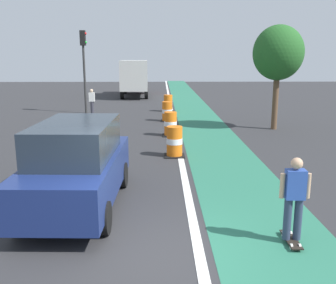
{
  "coord_description": "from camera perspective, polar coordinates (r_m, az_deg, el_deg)",
  "views": [
    {
      "loc": [
        0.23,
        -6.31,
        3.48
      ],
      "look_at": [
        0.41,
        4.34,
        1.1
      ],
      "focal_mm": 40.57,
      "sensor_mm": 36.0,
      "label": 1
    }
  ],
  "objects": [
    {
      "name": "ground_plane",
      "position": [
        7.21,
        -2.78,
        -16.28
      ],
      "size": [
        100.0,
        100.0,
        0.0
      ],
      "primitive_type": "plane",
      "color": "#2D2D30"
    },
    {
      "name": "traffic_barrel_front",
      "position": [
        13.55,
        0.98,
        0.03
      ],
      "size": [
        0.73,
        0.73,
        1.09
      ],
      "color": "orange",
      "rests_on": "ground"
    },
    {
      "name": "lane_divider_stripe",
      "position": [
        18.65,
        1.1,
        1.84
      ],
      "size": [
        0.2,
        80.0,
        0.01
      ],
      "primitive_type": "cube",
      "color": "silver",
      "rests_on": "ground"
    },
    {
      "name": "traffic_barrel_back",
      "position": [
        21.17,
        -0.11,
        4.58
      ],
      "size": [
        0.73,
        0.73,
        1.09
      ],
      "color": "orange",
      "rests_on": "ground"
    },
    {
      "name": "traffic_barrel_mid",
      "position": [
        17.14,
        0.38,
        2.69
      ],
      "size": [
        0.73,
        0.73,
        1.09
      ],
      "color": "orange",
      "rests_on": "ground"
    },
    {
      "name": "pedestrian_crossing",
      "position": [
        23.74,
        -11.36,
        6.01
      ],
      "size": [
        0.34,
        0.2,
        1.61
      ],
      "color": "#33333D",
      "rests_on": "ground"
    },
    {
      "name": "skateboarder_on_lane",
      "position": [
        7.54,
        18.44,
        -7.97
      ],
      "size": [
        0.57,
        0.8,
        1.69
      ],
      "color": "black",
      "rests_on": "ground"
    },
    {
      "name": "delivery_truck_down_block",
      "position": [
        35.02,
        -5.04,
        9.86
      ],
      "size": [
        2.62,
        7.69,
        3.23
      ],
      "color": "beige",
      "rests_on": "ground"
    },
    {
      "name": "traffic_light_corner",
      "position": [
        24.68,
        -12.54,
        12.34
      ],
      "size": [
        0.41,
        0.32,
        5.1
      ],
      "color": "#2D2D2D",
      "rests_on": "ground"
    },
    {
      "name": "traffic_barrel_far",
      "position": [
        25.01,
        0.01,
        5.82
      ],
      "size": [
        0.73,
        0.73,
        1.09
      ],
      "color": "orange",
      "rests_on": "ground"
    },
    {
      "name": "parked_suv_nearest",
      "position": [
        9.1,
        -13.44,
        -3.34
      ],
      "size": [
        2.03,
        4.65,
        2.04
      ],
      "color": "navy",
      "rests_on": "ground"
    },
    {
      "name": "bike_lane_strip",
      "position": [
        18.76,
        5.69,
        1.85
      ],
      "size": [
        2.5,
        80.0,
        0.01
      ],
      "primitive_type": "cube",
      "color": "#286B51",
      "rests_on": "ground"
    },
    {
      "name": "street_tree_sidewalk",
      "position": [
        19.27,
        16.22,
        12.66
      ],
      "size": [
        2.4,
        2.4,
        5.0
      ],
      "color": "brown",
      "rests_on": "ground"
    }
  ]
}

